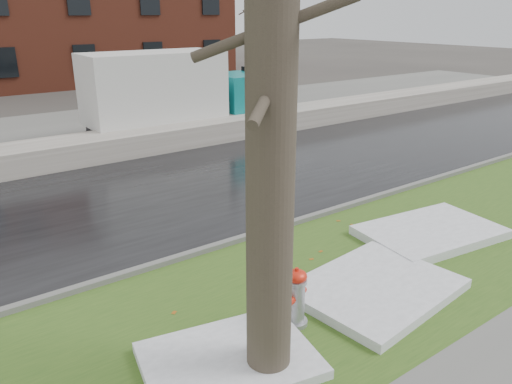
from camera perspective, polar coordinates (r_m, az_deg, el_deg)
ground at (r=9.69m, az=3.75°, el=-7.20°), size 120.00×120.00×0.00m
verge at (r=8.88m, az=9.00°, el=-9.98°), size 60.00×4.50×0.04m
road at (r=13.15m, az=-8.88°, el=0.16°), size 60.00×7.00×0.03m
parking_lot at (r=20.82m, az=-19.94°, el=6.55°), size 60.00×9.00×0.03m
curb at (r=10.36m, az=0.21°, el=-4.83°), size 60.00×0.15×0.14m
snowbank at (r=16.75m, az=-15.69°, el=5.24°), size 60.00×1.60×0.75m
brick_building at (r=37.35m, az=-26.00°, el=18.96°), size 26.00×12.00×10.00m
bg_tree_right at (r=37.44m, az=-1.04°, el=18.27°), size 1.40×1.62×6.50m
fire_hydrant at (r=7.42m, az=4.55°, el=-11.60°), size 0.46×0.44×0.93m
tree at (r=5.38m, az=1.74°, el=11.03°), size 1.27×1.48×7.02m
box_truck at (r=18.89m, az=-8.75°, el=11.27°), size 9.31×2.34×3.10m
snow_patch_near at (r=8.60m, az=13.50°, el=-10.59°), size 2.79×2.26×0.16m
snow_patch_far at (r=6.90m, az=-3.08°, el=-18.65°), size 2.48×2.02×0.14m
snow_patch_side at (r=10.92m, az=19.30°, el=-4.33°), size 3.01×2.15×0.18m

